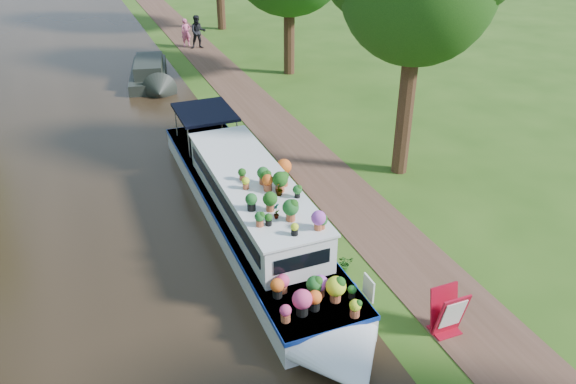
{
  "coord_description": "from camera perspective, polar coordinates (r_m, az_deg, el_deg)",
  "views": [
    {
      "loc": [
        -6.47,
        -11.9,
        9.05
      ],
      "look_at": [
        -1.28,
        0.9,
        1.3
      ],
      "focal_mm": 35.0,
      "sensor_mm": 36.0,
      "label": 1
    }
  ],
  "objects": [
    {
      "name": "towpath",
      "position": [
        16.79,
        9.05,
        -3.66
      ],
      "size": [
        2.2,
        100.0,
        0.03
      ],
      "primitive_type": "cube",
      "color": "#4A2F22",
      "rests_on": "ground"
    },
    {
      "name": "pedestrian_dark",
      "position": [
        35.3,
        -9.13,
        15.76
      ],
      "size": [
        1.04,
        0.86,
        1.95
      ],
      "primitive_type": "imported",
      "rotation": [
        0.0,
        0.0,
        -0.14
      ],
      "color": "black",
      "rests_on": "towpath"
    },
    {
      "name": "plant_boat",
      "position": [
        15.93,
        -3.5,
        -1.72
      ],
      "size": [
        2.29,
        13.52,
        2.27
      ],
      "color": "silver",
      "rests_on": "canal_water"
    },
    {
      "name": "pedestrian_pink",
      "position": [
        35.98,
        -10.33,
        15.66
      ],
      "size": [
        0.62,
        0.44,
        1.63
      ],
      "primitive_type": "imported",
      "rotation": [
        0.0,
        0.0,
        0.08
      ],
      "color": "pink",
      "rests_on": "towpath"
    },
    {
      "name": "canal_water",
      "position": [
        14.95,
        -15.88,
        -9.23
      ],
      "size": [
        10.0,
        100.0,
        0.02
      ],
      "primitive_type": "cube",
      "color": "black",
      "rests_on": "ground"
    },
    {
      "name": "ground",
      "position": [
        16.29,
        5.38,
        -4.6
      ],
      "size": [
        100.0,
        100.0,
        0.0
      ],
      "primitive_type": "plane",
      "color": "#294C13",
      "rests_on": "ground"
    },
    {
      "name": "verge_plant",
      "position": [
        14.91,
        5.82,
        -7.2
      ],
      "size": [
        0.4,
        0.35,
        0.44
      ],
      "primitive_type": "imported",
      "rotation": [
        0.0,
        0.0,
        0.02
      ],
      "color": "#2B5F1C",
      "rests_on": "ground"
    },
    {
      "name": "sandwich_board",
      "position": [
        13.31,
        15.93,
        -11.82
      ],
      "size": [
        0.71,
        0.56,
        1.13
      ],
      "rotation": [
        0.0,
        0.0,
        -0.0
      ],
      "color": "#A00B20",
      "rests_on": "towpath"
    },
    {
      "name": "second_boat",
      "position": [
        29.7,
        -13.89,
        11.65
      ],
      "size": [
        2.71,
        6.16,
        1.14
      ],
      "rotation": [
        0.0,
        0.0,
        -0.21
      ],
      "color": "black",
      "rests_on": "canal_water"
    }
  ]
}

